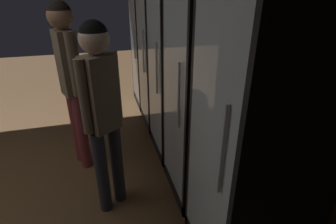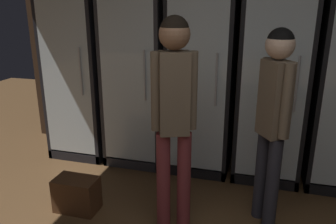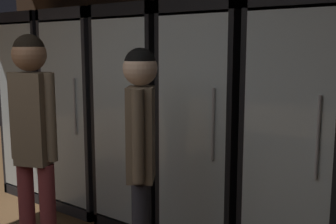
% 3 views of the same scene
% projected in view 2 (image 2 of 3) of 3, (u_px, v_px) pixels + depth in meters
% --- Properties ---
extents(wall_back, '(6.00, 0.06, 2.80)m').
position_uv_depth(wall_back, '(274.00, 37.00, 3.55)').
color(wall_back, '#382619').
rests_on(wall_back, ground).
extents(cooler_far_left, '(0.65, 0.67, 1.93)m').
position_uv_depth(cooler_far_left, '(83.00, 75.00, 3.93)').
color(cooler_far_left, black).
rests_on(cooler_far_left, ground).
extents(cooler_left, '(0.65, 0.67, 1.93)m').
position_uv_depth(cooler_left, '(140.00, 79.00, 3.75)').
color(cooler_left, '#2B2B30').
rests_on(cooler_left, ground).
extents(cooler_center, '(0.65, 0.67, 1.93)m').
position_uv_depth(cooler_center, '(203.00, 82.00, 3.56)').
color(cooler_center, black).
rests_on(cooler_center, ground).
extents(cooler_right, '(0.65, 0.67, 1.93)m').
position_uv_depth(cooler_right, '(272.00, 87.00, 3.38)').
color(cooler_right, black).
rests_on(cooler_right, ground).
extents(shopper_near, '(0.32, 0.23, 1.66)m').
position_uv_depth(shopper_near, '(174.00, 104.00, 2.46)').
color(shopper_near, brown).
rests_on(shopper_near, ground).
extents(shopper_far, '(0.25, 0.30, 1.58)m').
position_uv_depth(shopper_far, '(274.00, 109.00, 2.53)').
color(shopper_far, '#2D2D38').
rests_on(shopper_far, ground).
extents(wine_crate_floor, '(0.37, 0.22, 0.30)m').
position_uv_depth(wine_crate_floor, '(77.00, 194.00, 2.94)').
color(wine_crate_floor, '#4C2D19').
rests_on(wine_crate_floor, ground).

